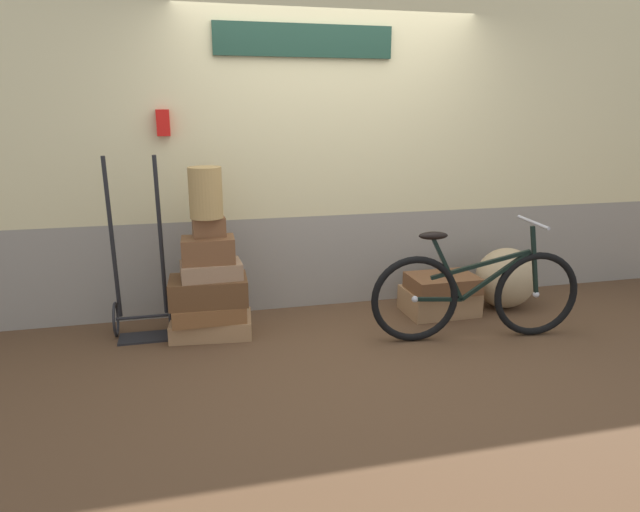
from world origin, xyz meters
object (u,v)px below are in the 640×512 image
(suitcase_1, at_px, (209,311))
(luggage_trolley, at_px, (141,294))
(suitcase_2, at_px, (209,290))
(suitcase_5, at_px, (209,227))
(suitcase_4, at_px, (208,250))
(suitcase_3, at_px, (211,270))
(bicycle, at_px, (476,294))
(suitcase_6, at_px, (439,301))
(burlap_sack, at_px, (506,278))
(suitcase_0, at_px, (212,326))
(suitcase_7, at_px, (442,283))
(wicker_basket, at_px, (206,193))

(suitcase_1, height_order, luggage_trolley, luggage_trolley)
(suitcase_2, bearing_deg, suitcase_5, 56.07)
(suitcase_1, height_order, suitcase_4, suitcase_4)
(suitcase_1, xyz_separation_m, suitcase_3, (0.04, 0.00, 0.33))
(suitcase_5, distance_m, bicycle, 2.09)
(suitcase_6, relative_size, burlap_sack, 1.11)
(suitcase_0, relative_size, suitcase_3, 1.37)
(bicycle, bearing_deg, burlap_sack, 42.82)
(suitcase_1, xyz_separation_m, luggage_trolley, (-0.50, 0.16, 0.13))
(luggage_trolley, height_order, bicycle, luggage_trolley)
(suitcase_5, relative_size, bicycle, 0.15)
(suitcase_0, relative_size, suitcase_4, 1.59)
(suitcase_0, xyz_separation_m, suitcase_6, (1.95, 0.02, 0.04))
(suitcase_3, xyz_separation_m, suitcase_6, (1.93, 0.05, -0.43))
(suitcase_6, height_order, burlap_sack, burlap_sack)
(luggage_trolley, relative_size, bicycle, 0.86)
(suitcase_2, xyz_separation_m, bicycle, (1.98, -0.53, -0.01))
(suitcase_4, relative_size, suitcase_7, 0.69)
(suitcase_1, distance_m, burlap_sack, 2.60)
(suitcase_3, height_order, wicker_basket, wicker_basket)
(suitcase_1, xyz_separation_m, suitcase_6, (1.97, 0.05, -0.10))
(suitcase_0, relative_size, suitcase_2, 1.06)
(suitcase_6, bearing_deg, burlap_sack, -2.08)
(suitcase_0, xyz_separation_m, suitcase_2, (-0.01, -0.02, 0.30))
(wicker_basket, bearing_deg, suitcase_1, -131.04)
(suitcase_1, height_order, suitcase_2, suitcase_2)
(suitcase_3, height_order, luggage_trolley, luggage_trolley)
(burlap_sack, distance_m, bicycle, 0.84)
(suitcase_3, bearing_deg, luggage_trolley, 161.10)
(suitcase_5, bearing_deg, suitcase_4, -112.70)
(suitcase_4, bearing_deg, burlap_sack, 2.58)
(suitcase_1, distance_m, suitcase_5, 0.66)
(wicker_basket, xyz_separation_m, burlap_sack, (2.57, 0.02, -0.85))
(suitcase_0, distance_m, suitcase_5, 0.79)
(suitcase_4, distance_m, suitcase_6, 2.03)
(suitcase_0, relative_size, suitcase_6, 1.03)
(suitcase_5, relative_size, suitcase_7, 0.42)
(suitcase_6, relative_size, wicker_basket, 1.60)
(suitcase_0, xyz_separation_m, suitcase_4, (0.01, -0.02, 0.62))
(suitcase_0, xyz_separation_m, luggage_trolley, (-0.52, 0.13, 0.26))
(suitcase_4, distance_m, burlap_sack, 2.61)
(suitcase_6, xyz_separation_m, luggage_trolley, (-2.47, 0.11, 0.23))
(suitcase_0, bearing_deg, wicker_basket, -23.23)
(suitcase_0, distance_m, suitcase_2, 0.30)
(suitcase_2, xyz_separation_m, suitcase_5, (0.03, 0.04, 0.49))
(suitcase_5, bearing_deg, suitcase_2, -129.99)
(luggage_trolley, bearing_deg, suitcase_1, -17.69)
(luggage_trolley, bearing_deg, suitcase_6, -2.47)
(suitcase_7, bearing_deg, wicker_basket, 178.73)
(suitcase_4, bearing_deg, suitcase_1, -155.63)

